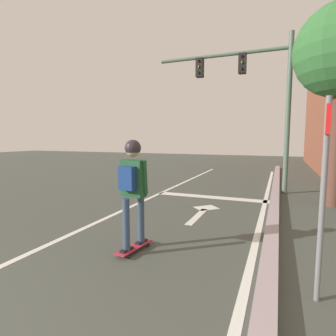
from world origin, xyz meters
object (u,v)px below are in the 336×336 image
object	(u,v)px
traffic_signal_mast	(251,85)
skateboard	(134,247)
skater	(133,179)
street_sign_post	(324,170)

from	to	relation	value
traffic_signal_mast	skateboard	bearing A→B (deg)	-100.75
skater	traffic_signal_mast	size ratio (longest dim) A/B	0.33
skater	traffic_signal_mast	world-z (taller)	traffic_signal_mast
traffic_signal_mast	street_sign_post	size ratio (longest dim) A/B	2.28
skater	traffic_signal_mast	distance (m)	6.54
skater	street_sign_post	bearing A→B (deg)	-8.72
skateboard	skater	distance (m)	1.11
skateboard	street_sign_post	xyz separation A→B (m)	(2.56, -0.41, 1.41)
skateboard	skater	world-z (taller)	skater
skater	traffic_signal_mast	xyz separation A→B (m)	(1.13, 5.98, 2.39)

